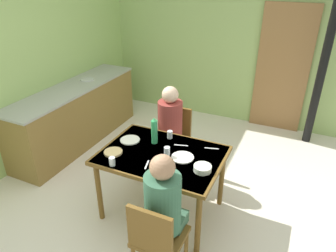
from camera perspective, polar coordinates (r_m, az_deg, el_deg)
name	(u,v)px	position (r m, az deg, el deg)	size (l,w,h in m)	color
ground_plane	(148,207)	(3.71, -3.70, -14.49)	(7.16, 7.16, 0.00)	silver
wall_back	(224,42)	(5.46, 10.12, 14.89)	(4.25, 0.10, 2.66)	#9CBB6D
wall_left	(39,58)	(4.73, -22.55, 11.36)	(0.10, 4.13, 2.66)	#9DBF6B
door_wooden	(282,70)	(5.30, 20.15, 9.58)	(0.80, 0.05, 2.00)	olive
stove_pipe_column	(325,57)	(4.94, 26.79, 11.15)	(0.12, 0.12, 2.66)	black
kitchen_counter	(76,115)	(4.93, -16.42, 1.99)	(0.61, 2.34, 0.91)	olive
dining_table	(162,160)	(3.24, -1.12, -6.29)	(1.24, 0.90, 0.75)	brown
chair_near_diner	(156,238)	(2.69, -2.12, -19.84)	(0.40, 0.40, 0.87)	brown
chair_far_diner	(174,136)	(4.04, 1.09, -1.91)	(0.40, 0.40, 0.87)	brown
person_near_diner	(163,201)	(2.58, -0.83, -13.55)	(0.30, 0.37, 0.77)	#3A6249
person_far_diner	(170,121)	(3.80, 0.30, 0.92)	(0.30, 0.37, 0.77)	brown
water_bottle_green_near	(154,131)	(3.33, -2.50, -0.94)	(0.07, 0.07, 0.30)	#32A05D
serving_bowl_center	(203,168)	(2.96, 6.33, -7.69)	(0.17, 0.17, 0.06)	silver
dinner_plate_near_left	(130,140)	(3.46, -6.95, -2.54)	(0.22, 0.22, 0.01)	white
dinner_plate_near_right	(183,157)	(3.14, 2.67, -5.74)	(0.23, 0.23, 0.01)	white
drinking_glass_by_near_diner	(167,152)	(3.13, -0.21, -4.76)	(0.06, 0.06, 0.11)	silver
drinking_glass_by_far_diner	(112,161)	(3.05, -10.18, -6.38)	(0.06, 0.06, 0.09)	silver
drinking_glass_spare_center	(170,135)	(3.46, 0.35, -1.58)	(0.06, 0.06, 0.09)	silver
bread_plate_sliced	(113,152)	(3.26, -10.00, -4.72)	(0.19, 0.19, 0.02)	#DBB77A
cutlery_knife_near	(147,165)	(3.04, -3.89, -7.07)	(0.15, 0.02, 0.00)	silver
cutlery_fork_near	(181,145)	(3.34, 2.40, -3.55)	(0.15, 0.02, 0.00)	silver
cutlery_knife_far	(212,148)	(3.32, 7.97, -4.08)	(0.15, 0.02, 0.00)	silver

